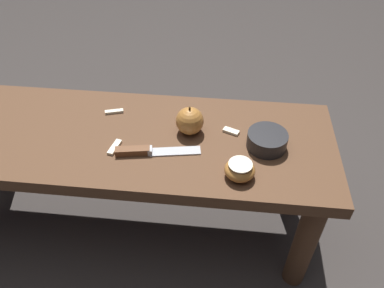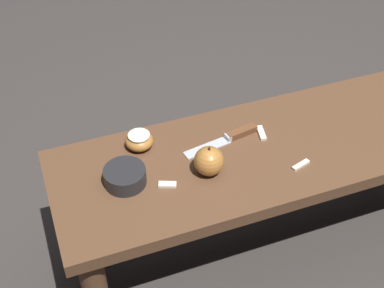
{
  "view_description": "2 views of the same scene",
  "coord_description": "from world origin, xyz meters",
  "px_view_note": "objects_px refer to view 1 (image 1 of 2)",
  "views": [
    {
      "loc": [
        0.29,
        -0.79,
        1.16
      ],
      "look_at": [
        0.22,
        -0.05,
        0.48
      ],
      "focal_mm": 35.0,
      "sensor_mm": 36.0,
      "label": 1
    },
    {
      "loc": [
        0.59,
        0.97,
        1.46
      ],
      "look_at": [
        0.22,
        -0.05,
        0.48
      ],
      "focal_mm": 50.0,
      "sensor_mm": 36.0,
      "label": 2
    }
  ],
  "objects_px": {
    "knife": "(145,151)",
    "apple_cut": "(240,170)",
    "bowl": "(267,140)",
    "wooden_bench": "(123,154)",
    "apple_whole": "(190,121)"
  },
  "relations": [
    {
      "from": "wooden_bench",
      "to": "apple_cut",
      "type": "relative_size",
      "value": 15.77
    },
    {
      "from": "knife",
      "to": "apple_whole",
      "type": "relative_size",
      "value": 2.59
    },
    {
      "from": "apple_cut",
      "to": "bowl",
      "type": "xyz_separation_m",
      "value": [
        0.07,
        0.12,
        -0.0
      ]
    },
    {
      "from": "knife",
      "to": "apple_cut",
      "type": "bearing_deg",
      "value": -22.36
    },
    {
      "from": "knife",
      "to": "apple_whole",
      "type": "xyz_separation_m",
      "value": [
        0.11,
        0.1,
        0.03
      ]
    },
    {
      "from": "apple_whole",
      "to": "bowl",
      "type": "distance_m",
      "value": 0.22
    },
    {
      "from": "wooden_bench",
      "to": "apple_whole",
      "type": "relative_size",
      "value": 13.69
    },
    {
      "from": "apple_whole",
      "to": "apple_cut",
      "type": "distance_m",
      "value": 0.22
    },
    {
      "from": "knife",
      "to": "apple_cut",
      "type": "height_order",
      "value": "apple_cut"
    },
    {
      "from": "wooden_bench",
      "to": "apple_whole",
      "type": "xyz_separation_m",
      "value": [
        0.2,
        0.03,
        0.12
      ]
    },
    {
      "from": "wooden_bench",
      "to": "knife",
      "type": "height_order",
      "value": "knife"
    },
    {
      "from": "wooden_bench",
      "to": "knife",
      "type": "distance_m",
      "value": 0.14
    },
    {
      "from": "knife",
      "to": "apple_cut",
      "type": "distance_m",
      "value": 0.26
    },
    {
      "from": "knife",
      "to": "apple_cut",
      "type": "xyz_separation_m",
      "value": [
        0.26,
        -0.06,
        0.02
      ]
    },
    {
      "from": "wooden_bench",
      "to": "knife",
      "type": "bearing_deg",
      "value": -37.73
    }
  ]
}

